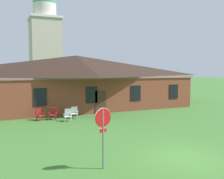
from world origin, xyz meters
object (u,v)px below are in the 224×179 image
Objects in this scene: lawn_chair_near_door at (53,113)px; lawn_chair_middle at (74,112)px; lawn_chair_by_porch at (40,114)px; stop_sign at (103,126)px; lawn_chair_left_end at (68,115)px.

lawn_chair_middle is at bearing -5.23° from lawn_chair_near_door.
lawn_chair_middle is (2.80, -0.24, 0.00)m from lawn_chair_by_porch.
lawn_chair_middle is (1.89, 11.20, -1.28)m from stop_sign.
lawn_chair_by_porch is 2.81m from lawn_chair_middle.
stop_sign is 11.43m from lawn_chair_middle.
stop_sign is 2.63× the size of lawn_chair_by_porch.
lawn_chair_near_door is at bearing -4.51° from lawn_chair_by_porch.
stop_sign is at bearing -96.19° from lawn_chair_left_end.
lawn_chair_by_porch is at bearing 94.55° from stop_sign.
lawn_chair_near_door is 1.50m from lawn_chair_left_end.
stop_sign is 11.55m from lawn_chair_by_porch.
lawn_chair_near_door is 1.00× the size of lawn_chair_left_end.
stop_sign reaches higher than lawn_chair_middle.
lawn_chair_by_porch is 1.00× the size of lawn_chair_near_door.
lawn_chair_by_porch is 1.07m from lawn_chair_near_door.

